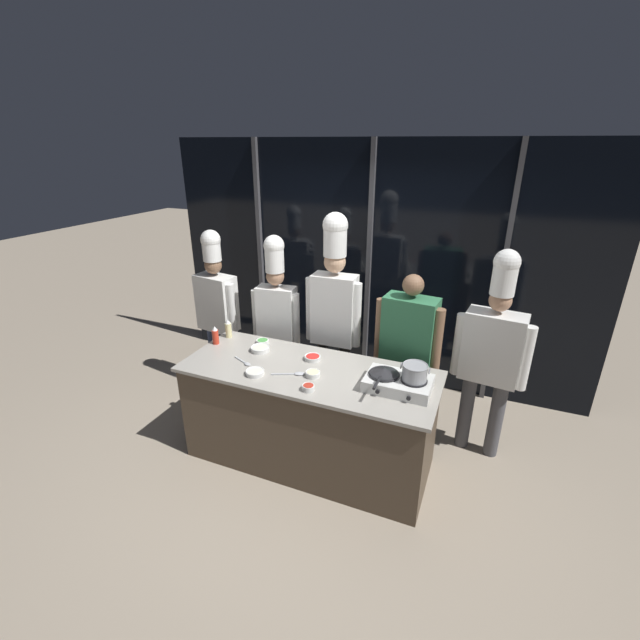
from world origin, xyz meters
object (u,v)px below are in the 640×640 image
object	(u,v)px
prep_bowl_bean_sprouts	(260,348)
person_guest	(408,343)
prep_bowl_scallions	(263,341)
prep_bowl_noodles	(313,374)
serving_spoon_solid	(295,374)
chef_pastry	(492,348)
squeeze_bottle_oil	(228,329)
chef_sous	(277,312)
squeeze_bottle_chili	(215,335)
frying_pan	(384,371)
chef_line	(334,305)
prep_bowl_bell_pepper	(313,357)
prep_bowl_chili_flakes	(308,387)
prep_bowl_garlic	(255,372)
portable_stove	(398,383)
stock_pot	(415,372)
chef_head	(217,303)
serving_spoon_slotted	(245,363)

from	to	relation	value
prep_bowl_bean_sprouts	person_guest	size ratio (longest dim) A/B	0.10
prep_bowl_scallions	person_guest	size ratio (longest dim) A/B	0.07
prep_bowl_scallions	prep_bowl_noodles	size ratio (longest dim) A/B	0.98
serving_spoon_solid	chef_pastry	world-z (taller)	chef_pastry
squeeze_bottle_oil	chef_sous	distance (m)	0.51
squeeze_bottle_chili	serving_spoon_solid	xyz separation A→B (m)	(0.93, -0.23, -0.08)
frying_pan	chef_line	bearing A→B (deg)	133.41
prep_bowl_scallions	prep_bowl_bean_sprouts	world-z (taller)	prep_bowl_bean_sprouts
prep_bowl_bell_pepper	chef_sous	distance (m)	0.82
serving_spoon_solid	prep_bowl_chili_flakes	bearing A→B (deg)	-41.78
serving_spoon_solid	person_guest	xyz separation A→B (m)	(0.75, 0.80, 0.05)
frying_pan	squeeze_bottle_chili	distance (m)	1.64
frying_pan	prep_bowl_garlic	distance (m)	1.04
chef_sous	portable_stove	bearing A→B (deg)	146.45
prep_bowl_chili_flakes	squeeze_bottle_chili	bearing A→B (deg)	160.11
portable_stove	stock_pot	xyz separation A→B (m)	(0.11, 0.00, 0.12)
prep_bowl_scallions	chef_pastry	xyz separation A→B (m)	(1.98, 0.41, 0.12)
prep_bowl_scallions	chef_pastry	distance (m)	2.03
stock_pot	prep_bowl_bean_sprouts	size ratio (longest dim) A/B	1.27
squeeze_bottle_oil	chef_line	size ratio (longest dim) A/B	0.09
prep_bowl_garlic	chef_pastry	bearing A→B (deg)	28.38
squeeze_bottle_chili	person_guest	distance (m)	1.77
prep_bowl_noodles	person_guest	bearing A→B (deg)	52.03
squeeze_bottle_oil	chef_pastry	size ratio (longest dim) A/B	0.10
squeeze_bottle_chili	person_guest	world-z (taller)	person_guest
prep_bowl_bell_pepper	squeeze_bottle_chili	bearing A→B (deg)	-176.68
frying_pan	prep_bowl_bell_pepper	distance (m)	0.71
prep_bowl_chili_flakes	prep_bowl_bell_pepper	world-z (taller)	prep_bowl_chili_flakes
prep_bowl_scallions	chef_sous	xyz separation A→B (m)	(-0.06, 0.40, 0.14)
frying_pan	serving_spoon_solid	size ratio (longest dim) A/B	1.57
frying_pan	prep_bowl_bean_sprouts	distance (m)	1.19
prep_bowl_bean_sprouts	person_guest	world-z (taller)	person_guest
prep_bowl_noodles	squeeze_bottle_chili	bearing A→B (deg)	169.17
prep_bowl_garlic	chef_head	bearing A→B (deg)	137.24
prep_bowl_scallions	squeeze_bottle_oil	bearing A→B (deg)	-179.37
squeeze_bottle_oil	prep_bowl_bean_sprouts	bearing A→B (deg)	-18.66
prep_bowl_scallions	squeeze_bottle_chili	bearing A→B (deg)	-156.30
portable_stove	serving_spoon_slotted	xyz separation A→B (m)	(-1.29, -0.10, -0.04)
squeeze_bottle_chili	serving_spoon_slotted	bearing A→B (deg)	-26.58
chef_pastry	frying_pan	bearing A→B (deg)	51.06
squeeze_bottle_oil	prep_bowl_bean_sprouts	distance (m)	0.46
stock_pot	prep_bowl_noodles	bearing A→B (deg)	-174.19
chef_sous	prep_bowl_bean_sprouts	bearing A→B (deg)	94.94
serving_spoon_slotted	chef_head	world-z (taller)	chef_head
portable_stove	squeeze_bottle_oil	world-z (taller)	squeeze_bottle_oil
prep_bowl_chili_flakes	prep_bowl_garlic	bearing A→B (deg)	174.25
portable_stove	chef_sous	distance (m)	1.58
prep_bowl_bell_pepper	prep_bowl_bean_sprouts	xyz separation A→B (m)	(-0.50, -0.03, 0.00)
prep_bowl_garlic	serving_spoon_slotted	bearing A→B (deg)	143.47
portable_stove	chef_sous	bearing A→B (deg)	153.65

